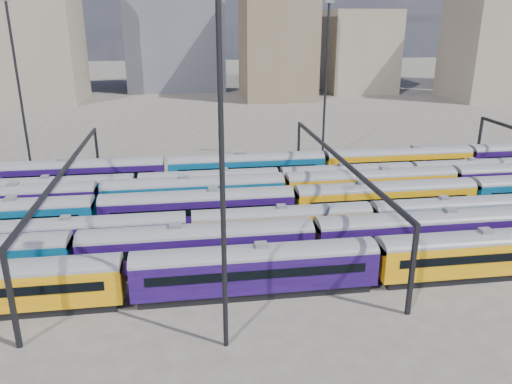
{
  "coord_description": "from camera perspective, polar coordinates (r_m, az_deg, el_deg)",
  "views": [
    {
      "loc": [
        -7.31,
        -52.99,
        22.74
      ],
      "look_at": [
        0.92,
        3.23,
        3.0
      ],
      "focal_mm": 35.0,
      "sensor_mm": 36.0,
      "label": 1
    }
  ],
  "objects": [
    {
      "name": "rake_0",
      "position": [
        43.26,
        -0.06,
        -8.29
      ],
      "size": [
        151.35,
        3.16,
        5.33
      ],
      "color": "black",
      "rests_on": "ground"
    },
    {
      "name": "rake_3",
      "position": [
        57.9,
        4.35,
        -0.99
      ],
      "size": [
        132.22,
        3.22,
        5.44
      ],
      "color": "black",
      "rests_on": "ground"
    },
    {
      "name": "mast_3",
      "position": [
        80.64,
        7.98,
        12.74
      ],
      "size": [
        1.4,
        0.5,
        25.6
      ],
      "color": "black",
      "rests_on": "ground"
    },
    {
      "name": "rake_1",
      "position": [
        47.36,
        -6.65,
        -5.77
      ],
      "size": [
        111.18,
        3.25,
        5.49
      ],
      "color": "black",
      "rests_on": "ground"
    },
    {
      "name": "gantry_2",
      "position": [
        57.99,
        9.39,
        2.93
      ],
      "size": [
        0.35,
        40.35,
        8.03
      ],
      "color": "black",
      "rests_on": "ground"
    },
    {
      "name": "gantry_1",
      "position": [
        56.78,
        -20.88,
        1.55
      ],
      "size": [
        0.35,
        40.35,
        8.03
      ],
      "color": "black",
      "rests_on": "ground"
    },
    {
      "name": "rake_6",
      "position": [
        73.58,
        7.76,
        3.37
      ],
      "size": [
        135.75,
        3.31,
        5.59
      ],
      "color": "black",
      "rests_on": "ground"
    },
    {
      "name": "ground",
      "position": [
        58.13,
        -0.44,
        -3.87
      ],
      "size": [
        500.0,
        500.0,
        0.0
      ],
      "primitive_type": "plane",
      "color": "#46403B",
      "rests_on": "ground"
    },
    {
      "name": "rake_4",
      "position": [
        65.59,
        12.95,
        1.05
      ],
      "size": [
        111.87,
        3.27,
        5.53
      ],
      "color": "black",
      "rests_on": "ground"
    },
    {
      "name": "rake_5",
      "position": [
        66.5,
        -13.51,
        0.82
      ],
      "size": [
        112.73,
        2.75,
        4.62
      ],
      "color": "black",
      "rests_on": "ground"
    },
    {
      "name": "mast_1",
      "position": [
        78.84,
        -25.49,
        10.96
      ],
      "size": [
        1.4,
        0.5,
        25.6
      ],
      "color": "black",
      "rests_on": "ground"
    },
    {
      "name": "rake_2",
      "position": [
        52.08,
        -7.68,
        -3.87
      ],
      "size": [
        117.15,
        2.86,
        4.8
      ],
      "color": "black",
      "rests_on": "ground"
    },
    {
      "name": "mast_2",
      "position": [
        32.29,
        -3.92,
        3.35
      ],
      "size": [
        1.4,
        0.5,
        25.6
      ],
      "color": "black",
      "rests_on": "ground"
    }
  ]
}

